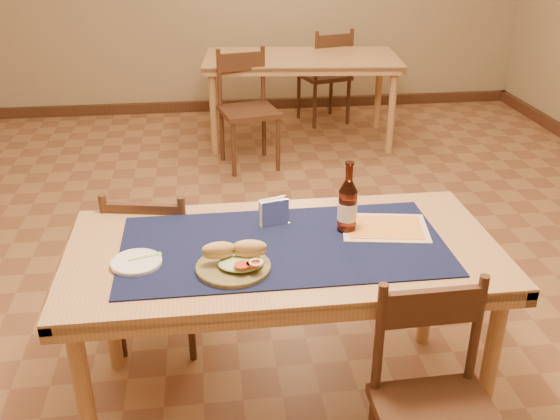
{
  "coord_description": "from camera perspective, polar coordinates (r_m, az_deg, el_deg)",
  "views": [
    {
      "loc": [
        -0.27,
        -2.81,
        1.88
      ],
      "look_at": [
        0.0,
        -0.7,
        0.85
      ],
      "focal_mm": 40.0,
      "sensor_mm": 36.0,
      "label": 1
    }
  ],
  "objects": [
    {
      "name": "menu_card",
      "position": [
        2.46,
        9.56,
        -1.59
      ],
      "size": [
        0.37,
        0.29,
        0.01
      ],
      "color": "beige",
      "rests_on": "placemat"
    },
    {
      "name": "placemat",
      "position": [
        2.32,
        0.31,
        -3.23
      ],
      "size": [
        1.2,
        0.6,
        0.01
      ],
      "primitive_type": "cube",
      "color": "#10153B",
      "rests_on": "main_table"
    },
    {
      "name": "chair_main_near",
      "position": [
        2.16,
        14.17,
        -17.23
      ],
      "size": [
        0.39,
        0.39,
        0.84
      ],
      "color": "#402217",
      "rests_on": "ground"
    },
    {
      "name": "main_table",
      "position": [
        2.36,
        0.31,
        -5.04
      ],
      "size": [
        1.6,
        0.8,
        0.75
      ],
      "color": "#AB7C51",
      "rests_on": "ground"
    },
    {
      "name": "fork",
      "position": [
        2.26,
        -12.02,
        -4.17
      ],
      "size": [
        0.12,
        0.05,
        0.0
      ],
      "color": "#87BE68",
      "rests_on": "side_plate"
    },
    {
      "name": "baseboard",
      "position": [
        3.36,
        -1.51,
        -7.13
      ],
      "size": [
        6.0,
        7.0,
        0.1
      ],
      "color": "#402217",
      "rests_on": "ground"
    },
    {
      "name": "napkin_holder",
      "position": [
        2.44,
        -0.57,
        -0.24
      ],
      "size": [
        0.13,
        0.07,
        0.11
      ],
      "color": "silver",
      "rests_on": "placemat"
    },
    {
      "name": "room",
      "position": [
        2.86,
        -1.83,
        16.18
      ],
      "size": [
        6.04,
        7.04,
        2.84
      ],
      "color": "#8B5F3C",
      "rests_on": "ground"
    },
    {
      "name": "back_table",
      "position": [
        5.47,
        1.96,
        13.03
      ],
      "size": [
        1.71,
        0.98,
        0.75
      ],
      "color": "#AB7C51",
      "rests_on": "ground"
    },
    {
      "name": "sandwich_plate",
      "position": [
        2.16,
        -4.11,
        -4.78
      ],
      "size": [
        0.26,
        0.26,
        0.1
      ],
      "color": "olive",
      "rests_on": "placemat"
    },
    {
      "name": "chair_main_far",
      "position": [
        2.89,
        -11.13,
        -4.82
      ],
      "size": [
        0.45,
        0.45,
        0.83
      ],
      "color": "#402217",
      "rests_on": "ground"
    },
    {
      "name": "chair_back_near",
      "position": [
        4.97,
        -3.02,
        9.36
      ],
      "size": [
        0.5,
        0.5,
        0.91
      ],
      "color": "#402217",
      "rests_on": "ground"
    },
    {
      "name": "chair_back_far",
      "position": [
        6.04,
        4.22,
        12.27
      ],
      "size": [
        0.51,
        0.51,
        0.9
      ],
      "color": "#402217",
      "rests_on": "ground"
    },
    {
      "name": "beer_bottle",
      "position": [
        2.39,
        6.19,
        0.4
      ],
      "size": [
        0.08,
        0.08,
        0.28
      ],
      "color": "#4F1C0E",
      "rests_on": "placemat"
    },
    {
      "name": "side_plate",
      "position": [
        2.25,
        -13.01,
        -4.64
      ],
      "size": [
        0.18,
        0.18,
        0.01
      ],
      "color": "silver",
      "rests_on": "placemat"
    }
  ]
}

